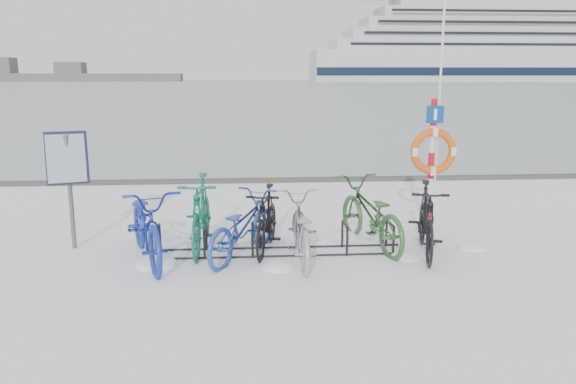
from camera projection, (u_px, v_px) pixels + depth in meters
The scene contains 15 objects.
ground at pixel (276, 253), 8.73m from camera, with size 900.00×900.00×0.00m, color white.
ice_sheet at pixel (247, 85), 160.04m from camera, with size 400.00×298.00×0.02m, color #99A4AD.
quay_edge at pixel (264, 180), 14.48m from camera, with size 400.00×0.25×0.10m, color #3F3F42.
bike_rack at pixel (276, 242), 8.69m from camera, with size 4.00×0.48×0.46m.
info_board at pixel (68, 165), 8.67m from camera, with size 0.66×0.40×1.87m.
lifebuoy_station at pixel (433, 152), 9.68m from camera, with size 0.81×0.23×4.22m.
cruise_ferry at pixel (486, 50), 228.75m from camera, with size 144.18×27.18×47.37m.
bike_0 at pixel (147, 221), 8.29m from camera, with size 0.78×2.25×1.18m, color #192E99.
bike_1 at pixel (201, 212), 8.83m from camera, with size 0.57×2.01×1.21m, color #146C55.
bike_2 at pixel (242, 224), 8.46m from camera, with size 0.67×1.93×1.01m, color #2648A2.
bike_3 at pixel (267, 218), 8.78m from camera, with size 0.49×1.75×1.05m, color black.
bike_4 at pixel (300, 227), 8.31m from camera, with size 0.67×1.94×1.02m, color #999AA0.
bike_5 at pixel (370, 212), 9.02m from camera, with size 0.74×2.13×1.12m, color #2E5C2C.
bike_6 at pixel (426, 218), 8.59m from camera, with size 0.53×1.89×1.14m, color black.
snow_drifts at pixel (296, 255), 8.61m from camera, with size 5.45×1.98×0.21m.
Camera 1 is at (-0.43, -8.34, 2.71)m, focal length 35.00 mm.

